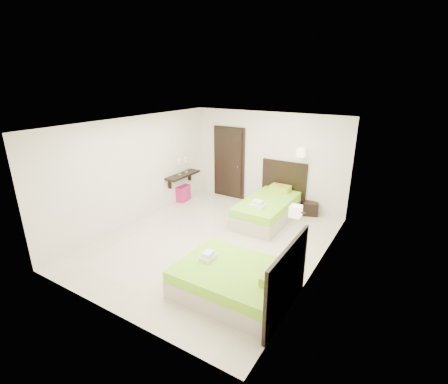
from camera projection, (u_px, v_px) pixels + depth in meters
The scene contains 7 objects.
floor at pixel (213, 242), 7.22m from camera, with size 5.50×5.50×0.00m, color beige.
bed_single at pixel (269, 208), 8.26m from camera, with size 1.28×2.13×1.76m.
bed_double at pixel (238, 280), 5.37m from camera, with size 1.89×1.60×1.56m.
nightstand at pixel (310, 208), 8.59m from camera, with size 0.39×0.35×0.35m, color black.
ottoman at pixel (180, 193), 9.59m from camera, with size 0.45×0.45×0.45m, color #A91656.
door at pixel (229, 163), 9.62m from camera, with size 1.02×0.15×2.14m.
console_shelf at pixel (183, 175), 9.26m from camera, with size 0.35×1.20×0.78m.
Camera 1 is at (3.57, -5.36, 3.45)m, focal length 26.00 mm.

